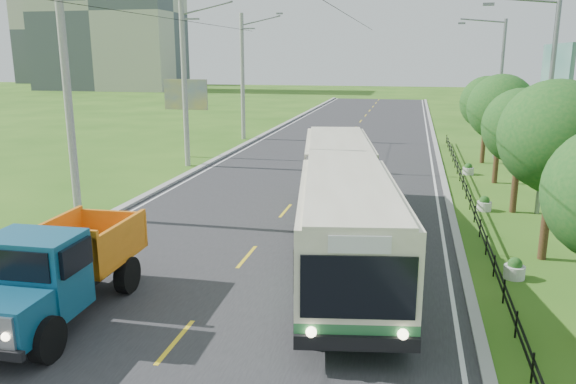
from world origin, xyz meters
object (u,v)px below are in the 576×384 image
(tree_third, at_px, (555,142))
(streetlight_mid, at_px, (545,100))
(planter_near, at_px, (515,269))
(planter_mid, at_px, (484,204))
(pole_mid, at_px, (185,83))
(dump_truck, at_px, (56,266))
(tree_fourth, at_px, (521,131))
(planter_far, at_px, (468,170))
(streetlight_far, at_px, (498,84))
(pole_near, at_px, (69,97))
(tree_fifth, at_px, (501,111))
(pole_far, at_px, (243,76))
(billboard_right, at_px, (555,83))
(billboard_left, at_px, (186,100))
(tree_back, at_px, (487,105))
(bus, at_px, (342,195))

(tree_third, distance_m, streetlight_mid, 5.98)
(planter_near, relative_size, planter_mid, 1.00)
(pole_mid, xyz_separation_m, dump_truck, (4.76, -20.37, -3.67))
(tree_fourth, relative_size, streetlight_mid, 0.60)
(pole_mid, bearing_deg, planter_near, -41.65)
(planter_far, bearing_deg, streetlight_far, 71.20)
(pole_near, distance_m, tree_fifth, 21.31)
(planter_near, relative_size, dump_truck, 0.11)
(pole_far, height_order, planter_mid, pole_far)
(pole_mid, xyz_separation_m, streetlight_far, (18.90, 7.00, -0.19))
(planter_far, bearing_deg, pole_near, -142.37)
(pole_far, height_order, billboard_right, pole_far)
(dump_truck, bearing_deg, tree_third, 27.71)
(streetlight_mid, relative_size, planter_far, 13.54)
(pole_near, distance_m, planter_far, 21.83)
(tree_third, height_order, dump_truck, tree_third)
(streetlight_far, height_order, dump_truck, streetlight_far)
(pole_mid, relative_size, tree_fourth, 1.85)
(tree_fourth, height_order, planter_near, tree_fourth)
(pole_near, xyz_separation_m, tree_fourth, (18.12, 5.14, -1.51))
(tree_fifth, relative_size, streetlight_mid, 0.64)
(pole_near, relative_size, tree_fifth, 1.72)
(tree_fourth, bearing_deg, streetlight_far, 86.75)
(planter_near, relative_size, billboard_left, 0.13)
(pole_mid, distance_m, planter_far, 17.56)
(tree_fourth, relative_size, tree_back, 0.98)
(pole_near, distance_m, streetlight_mid, 19.56)
(tree_back, height_order, streetlight_mid, streetlight_mid)
(streetlight_far, bearing_deg, planter_mid, -98.30)
(planter_mid, distance_m, bus, 8.56)
(tree_fifth, bearing_deg, billboard_left, 168.72)
(planter_mid, xyz_separation_m, bus, (-5.61, -6.25, 1.65))
(dump_truck, bearing_deg, streetlight_far, 61.03)
(tree_fifth, height_order, planter_far, tree_fifth)
(pole_mid, distance_m, planter_mid, 18.88)
(planter_near, bearing_deg, tree_fourth, 81.23)
(pole_far, relative_size, bus, 0.59)
(tree_back, bearing_deg, planter_far, -106.88)
(pole_near, distance_m, planter_mid, 18.23)
(tree_back, height_order, planter_far, tree_back)
(tree_fifth, distance_m, streetlight_mid, 6.28)
(streetlight_far, xyz_separation_m, bus, (-7.65, -20.25, -2.97))
(pole_near, relative_size, planter_mid, 14.93)
(pole_mid, bearing_deg, pole_near, -90.00)
(tree_fourth, xyz_separation_m, planter_near, (-1.26, -8.14, -3.30))
(planter_near, height_order, billboard_right, billboard_right)
(pole_mid, distance_m, pole_far, 12.00)
(planter_far, height_order, billboard_right, billboard_right)
(pole_far, bearing_deg, planter_mid, -48.41)
(pole_mid, distance_m, bus, 17.67)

